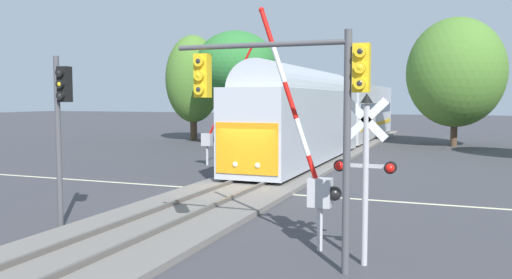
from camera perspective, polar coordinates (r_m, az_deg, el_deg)
The scene contains 12 objects.
ground_plane at distance 21.08m, azimuth -1.63°, elevation -5.71°, with size 220.00×220.00×0.00m, color #3D3D42.
road_centre_stripe at distance 21.07m, azimuth -1.63°, elevation -5.70°, with size 44.00×0.20×0.01m.
railway_track at distance 21.06m, azimuth -1.63°, elevation -5.45°, with size 4.40×80.00×0.32m.
commuter_train at distance 38.37m, azimuth 8.99°, elevation 3.03°, with size 3.04×38.52×5.16m.
crossing_gate_near at distance 12.74m, azimuth 6.51°, elevation -3.60°, with size 2.14×0.40×6.00m.
crossing_signal_mast at distance 11.67m, azimuth 11.97°, elevation -2.35°, with size 1.36×0.44×3.86m.
crossing_gate_far at distance 29.00m, azimuth -4.80°, elevation 1.35°, with size 3.41×0.40×6.77m.
traffic_signal_near_right at distance 11.20m, azimuth 4.26°, elevation 5.24°, with size 4.40×0.38×5.16m.
traffic_signal_median at distance 15.70m, azimuth -20.70°, elevation 2.70°, with size 0.53×0.38×4.94m.
elm_centre_background at distance 43.69m, azimuth 21.15°, elevation 6.90°, with size 7.52×7.52×10.08m.
oak_behind_train at distance 41.13m, azimuth -2.24°, elevation 8.24°, with size 6.26×6.26×9.06m.
pine_left_background at distance 46.88m, azimuth -6.94°, elevation 6.61°, with size 4.92×4.92×9.41m.
Camera 1 is at (7.99, -19.14, 3.73)m, focal length 36.29 mm.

